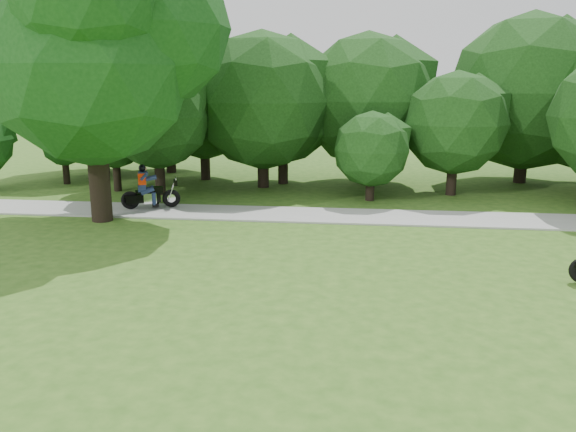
{
  "coord_description": "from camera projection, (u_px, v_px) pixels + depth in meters",
  "views": [
    {
      "loc": [
        -2.17,
        -10.85,
        4.51
      ],
      "look_at": [
        -3.81,
        2.85,
        1.21
      ],
      "focal_mm": 35.0,
      "sensor_mm": 36.0,
      "label": 1
    }
  ],
  "objects": [
    {
      "name": "walkway",
      "position": [
        418.0,
        218.0,
        18.99
      ],
      "size": [
        60.0,
        2.2,
        0.06
      ],
      "primitive_type": "cube",
      "color": "gray",
      "rests_on": "ground"
    },
    {
      "name": "big_tree_west",
      "position": [
        92.0,
        42.0,
        17.77
      ],
      "size": [
        8.64,
        6.56,
        9.96
      ],
      "color": "black",
      "rests_on": "ground"
    },
    {
      "name": "ground",
      "position": [
        459.0,
        313.0,
        11.27
      ],
      "size": [
        100.0,
        100.0,
        0.0
      ],
      "primitive_type": "plane",
      "color": "#305A19",
      "rests_on": "ground"
    },
    {
      "name": "tree_line",
      "position": [
        456.0,
        102.0,
        24.17
      ],
      "size": [
        40.12,
        11.84,
        7.58
      ],
      "color": "black",
      "rests_on": "ground"
    },
    {
      "name": "touring_motorcycle",
      "position": [
        147.0,
        192.0,
        20.19
      ],
      "size": [
        2.03,
        1.16,
        1.61
      ],
      "rotation": [
        0.0,
        0.0,
        0.36
      ],
      "color": "black",
      "rests_on": "walkway"
    }
  ]
}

